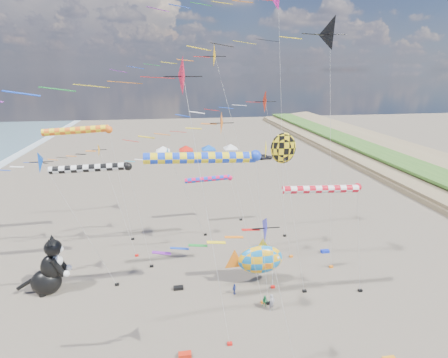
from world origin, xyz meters
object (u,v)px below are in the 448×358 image
fish_inflatable (260,259)px  person_adult (272,303)px  child_green (265,301)px  child_blue (234,289)px  cat_inflatable (47,265)px  parked_car (264,157)px

fish_inflatable → person_adult: 4.39m
person_adult → child_green: (-0.43, 0.51, -0.21)m
child_blue → cat_inflatable: bearing=126.4°
person_adult → cat_inflatable: bearing=133.1°
person_adult → parked_car: 51.85m
cat_inflatable → parked_car: (32.10, 44.46, -2.10)m
person_adult → child_blue: (-2.64, 2.71, -0.26)m
person_adult → parked_car: (13.12, 50.17, -0.17)m
fish_inflatable → child_blue: 3.54m
fish_inflatable → parked_car: (13.15, 46.14, -1.90)m
cat_inflatable → parked_car: cat_inflatable is taller
child_blue → person_adult: bearing=-89.0°
fish_inflatable → child_green: size_ratio=5.09×
person_adult → child_blue: size_ratio=1.52×
fish_inflatable → child_green: 4.04m
child_green → cat_inflatable: bearing=-177.5°
child_green → parked_car: size_ratio=0.32×
cat_inflatable → person_adult: cat_inflatable is taller
cat_inflatable → child_green: bearing=-18.6°
child_blue → parked_car: size_ratio=0.29×
fish_inflatable → person_adult: (0.03, -4.03, -1.73)m
child_blue → parked_car: (15.77, 47.45, 0.09)m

